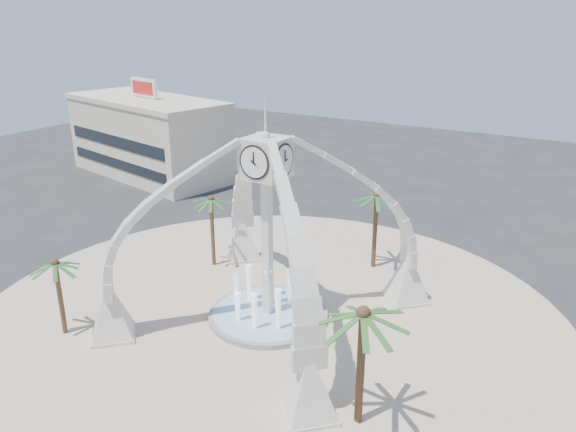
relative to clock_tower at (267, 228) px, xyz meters
The scene contains 9 objects.
ground 6.49m from the clock_tower, 90.00° to the left, with size 140.00×140.00×0.00m, color #282828.
plaza 6.46m from the clock_tower, 90.00° to the left, with size 40.00×40.00×0.06m, color beige.
clock_tower is the anchor object (origin of this frame).
fountain 6.20m from the clock_tower, 90.00° to the left, with size 8.00×8.00×3.62m.
building_nw 38.87m from the clock_tower, 145.49° to the left, with size 23.75×13.73×11.90m.
palm_east 11.23m from the clock_tower, 33.25° to the right, with size 5.08×5.08×7.00m.
palm_west 9.62m from the clock_tower, 150.46° to the left, with size 3.59×3.59×6.30m.
palm_north 11.47m from the clock_tower, 75.61° to the left, with size 4.48×4.48×6.83m.
palm_south 13.17m from the clock_tower, 140.35° to the right, with size 3.70×3.70×5.59m.
Camera 1 is at (18.28, -27.63, 19.39)m, focal length 35.00 mm.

